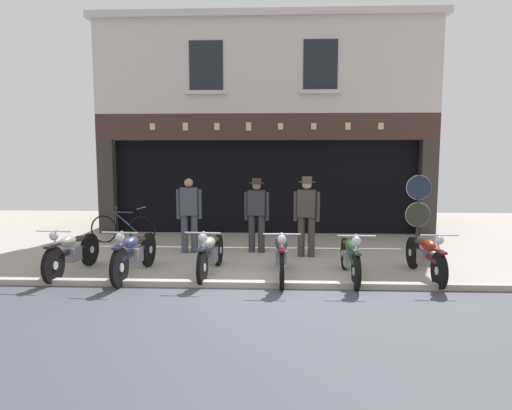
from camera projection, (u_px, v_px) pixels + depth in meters
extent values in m
cube|color=#9C9588|center=(265.00, 236.00, 12.37)|extent=(21.28, 10.00, 0.08)
cube|color=#AEA092|center=(258.00, 287.00, 7.48)|extent=(21.28, 0.16, 0.18)
cube|color=black|center=(267.00, 183.00, 14.50)|extent=(8.54, 4.00, 2.60)
cube|color=#332D28|center=(108.00, 187.00, 12.59)|extent=(0.44, 0.36, 2.60)
cube|color=#332D28|center=(427.00, 188.00, 12.21)|extent=(0.44, 0.36, 2.60)
cube|color=black|center=(265.00, 182.00, 12.75)|extent=(8.17, 0.03, 2.18)
cube|color=#3E2721|center=(265.00, 127.00, 12.15)|extent=(9.28, 0.24, 0.70)
cube|color=#C6B789|center=(152.00, 127.00, 12.15)|extent=(0.14, 0.03, 0.17)
cube|color=#C6B789|center=(185.00, 127.00, 12.11)|extent=(0.14, 0.03, 0.21)
cube|color=#C6B789|center=(217.00, 127.00, 12.07)|extent=(0.14, 0.03, 0.19)
cube|color=#C6B789|center=(249.00, 126.00, 12.04)|extent=(0.14, 0.03, 0.22)
cube|color=#C6B789|center=(280.00, 126.00, 12.00)|extent=(0.14, 0.03, 0.17)
cube|color=#C6B789|center=(314.00, 126.00, 11.96)|extent=(0.14, 0.03, 0.17)
cube|color=#C6B789|center=(348.00, 126.00, 11.93)|extent=(0.14, 0.03, 0.19)
cube|color=#C6B789|center=(381.00, 126.00, 11.89)|extent=(0.14, 0.03, 0.17)
cube|color=beige|center=(265.00, 67.00, 12.05)|extent=(9.28, 0.40, 2.50)
cube|color=black|center=(206.00, 66.00, 11.91)|extent=(0.90, 0.02, 1.30)
cube|color=beige|center=(206.00, 92.00, 11.95)|extent=(1.10, 0.12, 0.10)
cube|color=black|center=(321.00, 65.00, 11.78)|extent=(0.90, 0.02, 1.30)
cube|color=beige|center=(320.00, 92.00, 11.82)|extent=(1.10, 0.12, 0.10)
cube|color=beige|center=(265.00, 14.00, 11.80)|extent=(9.58, 0.44, 0.18)
cylinder|color=black|center=(53.00, 265.00, 7.65)|extent=(0.11, 0.64, 0.64)
cylinder|color=silver|center=(53.00, 265.00, 7.65)|extent=(0.11, 0.15, 0.14)
cylinder|color=black|center=(90.00, 249.00, 8.93)|extent=(0.12, 0.64, 0.64)
cylinder|color=silver|center=(90.00, 249.00, 8.93)|extent=(0.12, 0.15, 0.14)
cube|color=black|center=(73.00, 250.00, 8.27)|extent=(0.15, 1.20, 0.07)
cube|color=slate|center=(73.00, 254.00, 8.28)|extent=(0.22, 0.33, 0.26)
ellipsoid|color=gray|center=(68.00, 241.00, 8.10)|extent=(0.25, 0.47, 0.20)
ellipsoid|color=#38281E|center=(79.00, 239.00, 8.49)|extent=(0.22, 0.31, 0.10)
cube|color=black|center=(52.00, 246.00, 7.61)|extent=(0.13, 0.37, 0.04)
sphere|color=silver|center=(54.00, 236.00, 7.65)|extent=(0.15, 0.15, 0.15)
cylinder|color=silver|center=(54.00, 231.00, 7.64)|extent=(0.62, 0.07, 0.02)
cylinder|color=silver|center=(54.00, 248.00, 7.65)|extent=(0.05, 0.27, 0.61)
cylinder|color=black|center=(119.00, 268.00, 7.44)|extent=(0.11, 0.67, 0.67)
cylinder|color=silver|center=(119.00, 268.00, 7.44)|extent=(0.11, 0.15, 0.15)
cylinder|color=black|center=(149.00, 250.00, 8.86)|extent=(0.12, 0.67, 0.67)
cylinder|color=silver|center=(149.00, 250.00, 8.86)|extent=(0.12, 0.15, 0.15)
cube|color=#262649|center=(135.00, 251.00, 8.14)|extent=(0.15, 1.32, 0.07)
cube|color=slate|center=(135.00, 255.00, 8.15)|extent=(0.22, 0.33, 0.26)
ellipsoid|color=navy|center=(131.00, 242.00, 7.95)|extent=(0.25, 0.47, 0.20)
ellipsoid|color=#38281E|center=(140.00, 239.00, 8.37)|extent=(0.22, 0.31, 0.10)
cube|color=#262649|center=(119.00, 247.00, 7.40)|extent=(0.12, 0.37, 0.04)
sphere|color=silver|center=(120.00, 237.00, 7.45)|extent=(0.15, 0.15, 0.15)
cylinder|color=silver|center=(120.00, 233.00, 7.44)|extent=(0.62, 0.06, 0.02)
cylinder|color=silver|center=(120.00, 250.00, 7.45)|extent=(0.05, 0.26, 0.61)
cylinder|color=black|center=(202.00, 267.00, 7.57)|extent=(0.11, 0.62, 0.61)
cylinder|color=silver|center=(202.00, 267.00, 7.57)|extent=(0.11, 0.14, 0.13)
cylinder|color=black|center=(218.00, 250.00, 8.94)|extent=(0.12, 0.62, 0.61)
cylinder|color=silver|center=(218.00, 250.00, 8.94)|extent=(0.12, 0.14, 0.13)
cube|color=#273147|center=(211.00, 252.00, 8.24)|extent=(0.16, 1.28, 0.07)
cube|color=slate|center=(211.00, 255.00, 8.25)|extent=(0.22, 0.33, 0.26)
ellipsoid|color=gray|center=(209.00, 243.00, 8.06)|extent=(0.25, 0.47, 0.20)
ellipsoid|color=#38281E|center=(214.00, 239.00, 8.47)|extent=(0.22, 0.31, 0.10)
cube|color=#273147|center=(202.00, 248.00, 7.53)|extent=(0.13, 0.37, 0.04)
sphere|color=silver|center=(203.00, 238.00, 7.57)|extent=(0.15, 0.15, 0.15)
cylinder|color=silver|center=(203.00, 233.00, 7.56)|extent=(0.62, 0.07, 0.02)
cylinder|color=silver|center=(203.00, 250.00, 7.58)|extent=(0.05, 0.23, 0.62)
cylinder|color=black|center=(282.00, 270.00, 7.36)|extent=(0.07, 0.64, 0.64)
cylinder|color=silver|center=(282.00, 270.00, 7.36)|extent=(0.10, 0.14, 0.14)
cylinder|color=black|center=(280.00, 252.00, 8.71)|extent=(0.08, 0.64, 0.64)
cylinder|color=silver|center=(280.00, 252.00, 8.71)|extent=(0.11, 0.14, 0.14)
cube|color=#52111C|center=(281.00, 253.00, 8.02)|extent=(0.08, 1.25, 0.07)
cube|color=slate|center=(281.00, 257.00, 8.03)|extent=(0.20, 0.32, 0.26)
ellipsoid|color=black|center=(281.00, 244.00, 7.84)|extent=(0.22, 0.46, 0.20)
ellipsoid|color=#38281E|center=(281.00, 241.00, 8.24)|extent=(0.20, 0.30, 0.10)
cube|color=#52111C|center=(282.00, 249.00, 7.33)|extent=(0.10, 0.36, 0.04)
sphere|color=silver|center=(282.00, 239.00, 7.37)|extent=(0.15, 0.15, 0.15)
cylinder|color=silver|center=(282.00, 234.00, 7.36)|extent=(0.62, 0.03, 0.02)
cylinder|color=silver|center=(282.00, 252.00, 7.37)|extent=(0.04, 0.25, 0.61)
cylinder|color=black|center=(356.00, 271.00, 7.32)|extent=(0.08, 0.60, 0.60)
cylinder|color=silver|center=(356.00, 271.00, 7.32)|extent=(0.10, 0.13, 0.13)
cylinder|color=black|center=(345.00, 254.00, 8.65)|extent=(0.09, 0.60, 0.60)
cylinder|color=silver|center=(345.00, 254.00, 8.65)|extent=(0.11, 0.13, 0.13)
cube|color=#1B371E|center=(350.00, 255.00, 7.97)|extent=(0.09, 1.23, 0.07)
cube|color=slate|center=(350.00, 259.00, 7.98)|extent=(0.20, 0.32, 0.26)
ellipsoid|color=#2A4A2B|center=(352.00, 246.00, 7.79)|extent=(0.23, 0.46, 0.20)
ellipsoid|color=#38281E|center=(348.00, 243.00, 8.19)|extent=(0.20, 0.30, 0.10)
cube|color=#1B371E|center=(357.00, 252.00, 7.29)|extent=(0.10, 0.36, 0.04)
sphere|color=silver|center=(356.00, 241.00, 7.33)|extent=(0.15, 0.15, 0.15)
cylinder|color=silver|center=(356.00, 236.00, 7.32)|extent=(0.62, 0.03, 0.02)
cylinder|color=silver|center=(356.00, 254.00, 7.33)|extent=(0.04, 0.26, 0.61)
cylinder|color=black|center=(439.00, 271.00, 7.35)|extent=(0.08, 0.61, 0.61)
cylinder|color=silver|center=(439.00, 271.00, 7.35)|extent=(0.10, 0.14, 0.13)
cylinder|color=black|center=(413.00, 253.00, 8.71)|extent=(0.09, 0.61, 0.61)
cylinder|color=silver|center=(413.00, 253.00, 8.71)|extent=(0.11, 0.14, 0.13)
cube|color=#541416|center=(425.00, 254.00, 8.02)|extent=(0.09, 1.26, 0.07)
cube|color=slate|center=(425.00, 258.00, 8.03)|extent=(0.20, 0.32, 0.26)
ellipsoid|color=maroon|center=(429.00, 245.00, 7.83)|extent=(0.23, 0.46, 0.20)
ellipsoid|color=#38281E|center=(421.00, 242.00, 8.24)|extent=(0.20, 0.30, 0.10)
cube|color=#541416|center=(440.00, 251.00, 7.31)|extent=(0.11, 0.36, 0.04)
sphere|color=silver|center=(439.00, 240.00, 7.35)|extent=(0.15, 0.15, 0.15)
cylinder|color=silver|center=(439.00, 235.00, 7.34)|extent=(0.62, 0.03, 0.02)
cylinder|color=silver|center=(439.00, 253.00, 7.36)|extent=(0.04, 0.29, 0.60)
cylinder|color=#3D424C|center=(194.00, 233.00, 10.09)|extent=(0.15, 0.15, 0.87)
cylinder|color=#3D424C|center=(185.00, 233.00, 10.08)|extent=(0.15, 0.15, 0.87)
cube|color=#3D424C|center=(189.00, 201.00, 10.00)|extent=(0.40, 0.25, 0.61)
cube|color=silver|center=(189.00, 198.00, 10.11)|extent=(0.14, 0.03, 0.34)
cube|color=navy|center=(189.00, 198.00, 10.12)|extent=(0.05, 0.02, 0.32)
cylinder|color=#3D424C|center=(200.00, 204.00, 10.02)|extent=(0.09, 0.09, 0.66)
cylinder|color=#3D424C|center=(178.00, 204.00, 10.00)|extent=(0.09, 0.09, 0.66)
sphere|color=#9E7A5B|center=(189.00, 183.00, 9.95)|extent=(0.20, 0.20, 0.20)
cylinder|color=#2D2D33|center=(261.00, 233.00, 10.10)|extent=(0.15, 0.15, 0.87)
cylinder|color=#2D2D33|center=(252.00, 233.00, 10.13)|extent=(0.15, 0.15, 0.87)
cube|color=#2D2D33|center=(257.00, 203.00, 10.04)|extent=(0.40, 0.25, 0.55)
cube|color=silver|center=(257.00, 199.00, 10.15)|extent=(0.14, 0.03, 0.31)
cube|color=navy|center=(257.00, 200.00, 10.16)|extent=(0.05, 0.02, 0.29)
cylinder|color=#2D2D33|center=(267.00, 206.00, 10.02)|extent=(0.09, 0.09, 0.63)
cylinder|color=#2D2D33|center=(246.00, 206.00, 10.08)|extent=(0.09, 0.09, 0.63)
sphere|color=#9E7A5B|center=(257.00, 186.00, 10.00)|extent=(0.20, 0.20, 0.20)
cylinder|color=#332D28|center=(257.00, 183.00, 9.99)|extent=(0.34, 0.34, 0.01)
cylinder|color=#332D28|center=(257.00, 181.00, 9.99)|extent=(0.21, 0.21, 0.11)
cylinder|color=#38332D|center=(311.00, 237.00, 9.65)|extent=(0.15, 0.15, 0.89)
cylinder|color=#38332D|center=(301.00, 236.00, 9.70)|extent=(0.15, 0.15, 0.89)
cube|color=#38332D|center=(307.00, 203.00, 9.59)|extent=(0.41, 0.28, 0.58)
cube|color=silver|center=(307.00, 200.00, 9.70)|extent=(0.14, 0.04, 0.33)
cube|color=navy|center=(307.00, 200.00, 9.71)|extent=(0.05, 0.02, 0.30)
cylinder|color=#38332D|center=(318.00, 207.00, 9.55)|extent=(0.09, 0.09, 0.63)
cylinder|color=#38332D|center=(296.00, 206.00, 9.65)|extent=(0.09, 0.09, 0.63)
sphere|color=tan|center=(307.00, 185.00, 9.55)|extent=(0.21, 0.21, 0.21)
cylinder|color=#4C4238|center=(307.00, 182.00, 9.54)|extent=(0.35, 0.35, 0.01)
cylinder|color=#4C4238|center=(307.00, 179.00, 9.54)|extent=(0.22, 0.22, 0.11)
cylinder|color=#232328|center=(418.00, 210.00, 10.96)|extent=(0.06, 0.06, 1.71)
cylinder|color=#192338|center=(419.00, 187.00, 10.88)|extent=(0.58, 0.03, 0.58)
torus|color=beige|center=(419.00, 187.00, 10.89)|extent=(0.61, 0.04, 0.61)
cylinder|color=#23281E|center=(418.00, 215.00, 10.95)|extent=(0.58, 0.03, 0.58)
torus|color=silver|center=(418.00, 214.00, 10.97)|extent=(0.61, 0.04, 0.61)
cube|color=beige|center=(189.00, 170.00, 12.65)|extent=(0.77, 0.02, 1.07)
cube|color=#511E19|center=(189.00, 154.00, 12.59)|extent=(0.77, 0.01, 0.20)
cube|color=silver|center=(151.00, 167.00, 12.69)|extent=(0.83, 0.02, 0.91)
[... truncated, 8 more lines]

